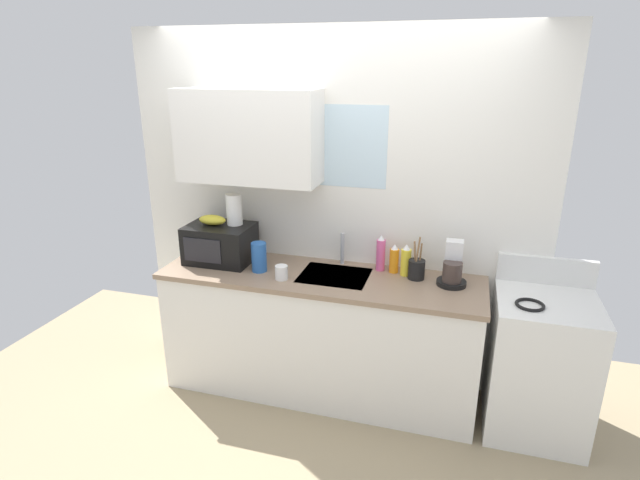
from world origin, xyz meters
name	(u,v)px	position (x,y,z in m)	size (l,w,h in m)	color
kitchen_wall_assembly	(317,196)	(-0.11, 0.31, 1.36)	(2.96, 0.42, 2.50)	white
counter_unit	(320,332)	(0.00, 0.00, 0.46)	(2.19, 0.63, 0.90)	white
sink_faucet	(342,248)	(0.10, 0.24, 1.02)	(0.03, 0.03, 0.23)	#B2B5BA
stove_range	(539,364)	(1.44, 0.00, 0.46)	(0.60, 0.60, 1.08)	white
microwave	(220,243)	(-0.76, 0.05, 1.04)	(0.46, 0.35, 0.27)	black
banana_bunch	(212,220)	(-0.81, 0.05, 1.20)	(0.20, 0.11, 0.07)	gold
paper_towel_roll	(234,209)	(-0.66, 0.10, 1.28)	(0.11, 0.11, 0.22)	white
coffee_maker	(453,268)	(0.86, 0.11, 1.00)	(0.19, 0.21, 0.28)	black
dish_soap_bottle_pink	(381,254)	(0.38, 0.20, 1.02)	(0.06, 0.06, 0.25)	#E55999
dish_soap_bottle_orange	(394,259)	(0.47, 0.19, 0.99)	(0.06, 0.06, 0.20)	orange
dish_soap_bottle_yellow	(406,261)	(0.55, 0.16, 1.00)	(0.07, 0.07, 0.22)	yellow
cereal_canister	(259,257)	(-0.42, -0.05, 1.00)	(0.10, 0.10, 0.20)	#2659A5
mug_white	(281,272)	(-0.22, -0.14, 0.95)	(0.08, 0.08, 0.10)	white
utensil_crock	(417,269)	(0.63, 0.12, 0.97)	(0.11, 0.11, 0.30)	black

